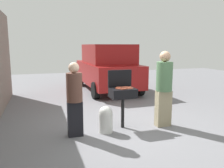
% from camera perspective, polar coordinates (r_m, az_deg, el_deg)
% --- Properties ---
extents(ground_plane, '(24.00, 24.00, 0.00)m').
position_cam_1_polar(ground_plane, '(5.72, 4.35, -10.67)').
color(ground_plane, slate).
extents(bbq_grill, '(0.60, 0.44, 0.97)m').
position_cam_1_polar(bbq_grill, '(5.49, 2.69, -2.61)').
color(bbq_grill, black).
rests_on(bbq_grill, ground).
extents(grill_lid_open, '(0.60, 0.05, 0.42)m').
position_cam_1_polar(grill_lid_open, '(5.63, 1.94, 1.39)').
color(grill_lid_open, black).
rests_on(grill_lid_open, bbq_grill).
extents(hot_dog_0, '(0.13, 0.03, 0.03)m').
position_cam_1_polar(hot_dog_0, '(5.52, 2.96, -0.86)').
color(hot_dog_0, '#C6593D').
rests_on(hot_dog_0, bbq_grill).
extents(hot_dog_1, '(0.13, 0.03, 0.03)m').
position_cam_1_polar(hot_dog_1, '(5.57, 3.13, -0.76)').
color(hot_dog_1, '#C6593D').
rests_on(hot_dog_1, bbq_grill).
extents(hot_dog_2, '(0.13, 0.03, 0.03)m').
position_cam_1_polar(hot_dog_2, '(5.46, 4.23, -0.98)').
color(hot_dog_2, '#C6593D').
rests_on(hot_dog_2, bbq_grill).
extents(hot_dog_3, '(0.13, 0.04, 0.03)m').
position_cam_1_polar(hot_dog_3, '(5.57, 4.21, -0.77)').
color(hot_dog_3, '#B74C33').
rests_on(hot_dog_3, bbq_grill).
extents(hot_dog_4, '(0.13, 0.04, 0.03)m').
position_cam_1_polar(hot_dog_4, '(5.31, 2.92, -1.27)').
color(hot_dog_4, '#B74C33').
rests_on(hot_dog_4, bbq_grill).
extents(hot_dog_5, '(0.13, 0.03, 0.03)m').
position_cam_1_polar(hot_dog_5, '(5.40, 4.57, -1.11)').
color(hot_dog_5, '#C6593D').
rests_on(hot_dog_5, bbq_grill).
extents(hot_dog_6, '(0.13, 0.04, 0.03)m').
position_cam_1_polar(hot_dog_6, '(5.41, 1.59, -1.07)').
color(hot_dog_6, '#B74C33').
rests_on(hot_dog_6, bbq_grill).
extents(hot_dog_7, '(0.13, 0.04, 0.03)m').
position_cam_1_polar(hot_dog_7, '(5.48, 1.50, -0.92)').
color(hot_dog_7, '#AD4228').
rests_on(hot_dog_7, bbq_grill).
extents(hot_dog_8, '(0.13, 0.04, 0.03)m').
position_cam_1_polar(hot_dog_8, '(5.54, 4.18, -0.83)').
color(hot_dog_8, '#B74C33').
rests_on(hot_dog_8, bbq_grill).
extents(hot_dog_9, '(0.13, 0.04, 0.03)m').
position_cam_1_polar(hot_dog_9, '(5.35, 2.07, -1.18)').
color(hot_dog_9, '#C6593D').
rests_on(hot_dog_9, bbq_grill).
extents(hot_dog_10, '(0.13, 0.04, 0.03)m').
position_cam_1_polar(hot_dog_10, '(5.43, 4.58, -1.05)').
color(hot_dog_10, '#B74C33').
rests_on(hot_dog_10, bbq_grill).
extents(hot_dog_11, '(0.13, 0.04, 0.03)m').
position_cam_1_polar(hot_dog_11, '(5.39, 3.30, -1.11)').
color(hot_dog_11, '#C6593D').
rests_on(hot_dog_11, bbq_grill).
extents(hot_dog_12, '(0.13, 0.04, 0.03)m').
position_cam_1_polar(hot_dog_12, '(5.54, 1.70, -0.81)').
color(hot_dog_12, '#B74C33').
rests_on(hot_dog_12, bbq_grill).
extents(hot_dog_13, '(0.13, 0.03, 0.03)m').
position_cam_1_polar(hot_dog_13, '(5.50, 3.86, -0.91)').
color(hot_dog_13, '#B74C33').
rests_on(hot_dog_13, bbq_grill).
extents(propane_tank, '(0.32, 0.32, 0.62)m').
position_cam_1_polar(propane_tank, '(5.31, -1.57, -8.60)').
color(propane_tank, silver).
rests_on(propane_tank, ground).
extents(person_left, '(0.34, 0.34, 1.63)m').
position_cam_1_polar(person_left, '(5.01, -9.26, -3.16)').
color(person_left, black).
rests_on(person_left, ground).
extents(person_right, '(0.39, 0.39, 1.85)m').
position_cam_1_polar(person_right, '(5.71, 12.75, -0.51)').
color(person_right, gray).
rests_on(person_right, ground).
extents(parked_minivan, '(2.07, 4.42, 2.02)m').
position_cam_1_polar(parked_minivan, '(10.16, -1.27, 4.15)').
color(parked_minivan, maroon).
rests_on(parked_minivan, ground).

